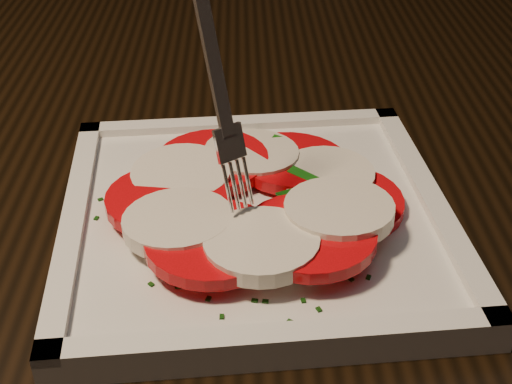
# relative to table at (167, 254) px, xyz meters

# --- Properties ---
(table) EXTENTS (1.26, 0.89, 0.75)m
(table) POSITION_rel_table_xyz_m (0.00, 0.00, 0.00)
(table) COLOR black
(table) RESTS_ON ground
(chair) EXTENTS (0.51, 0.51, 0.93)m
(chair) POSITION_rel_table_xyz_m (0.01, 0.87, -0.12)
(chair) COLOR black
(chair) RESTS_ON ground
(plate) EXTENTS (0.29, 0.29, 0.01)m
(plate) POSITION_rel_table_xyz_m (0.08, -0.09, 0.11)
(plate) COLOR white
(plate) RESTS_ON table
(caprese_salad) EXTENTS (0.21, 0.21, 0.03)m
(caprese_salad) POSITION_rel_table_xyz_m (0.08, -0.09, 0.12)
(caprese_salad) COLOR red
(caprese_salad) RESTS_ON plate
(fork) EXTENTS (0.05, 0.06, 0.16)m
(fork) POSITION_rel_table_xyz_m (0.06, -0.10, 0.22)
(fork) COLOR white
(fork) RESTS_ON caprese_salad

